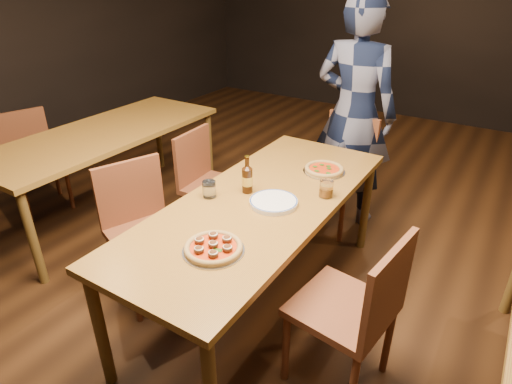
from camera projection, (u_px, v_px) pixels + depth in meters
The scene contains 15 objects.
ground at pixel (260, 300), 2.80m from camera, with size 9.00×9.00×0.00m, color black.
table_main at pixel (261, 210), 2.48m from camera, with size 0.80×2.00×0.75m.
table_left at pixel (104, 139), 3.51m from camera, with size 0.80×2.00×0.75m.
chair_main_nw at pixel (147, 234), 2.65m from camera, with size 0.43×0.43×0.92m, color brown, non-canonical shape.
chair_main_sw at pixel (215, 186), 3.27m from camera, with size 0.42×0.42×0.90m, color brown, non-canonical shape.
chair_main_e at pixel (342, 307), 2.07m from camera, with size 0.44×0.44×0.94m, color brown, non-canonical shape.
chair_end at pixel (336, 173), 3.42m from camera, with size 0.44×0.44×0.95m, color brown, non-canonical shape.
chair_nbr_left at pixel (35, 162), 3.68m from camera, with size 0.42×0.42×0.89m, color brown, non-canonical shape.
pizza_meatball at pixel (213, 247), 1.99m from camera, with size 0.29×0.29×0.05m.
pizza_margherita at pixel (324, 169), 2.77m from camera, with size 0.27×0.27×0.04m.
plate_stack at pixel (274, 202), 2.39m from camera, with size 0.27×0.27×0.03m, color white.
beer_bottle at pixel (247, 180), 2.49m from camera, with size 0.06×0.06×0.22m.
water_glass at pixel (209, 189), 2.46m from camera, with size 0.08×0.08×0.10m, color white.
amber_glass at pixel (326, 189), 2.46m from camera, with size 0.08×0.08×0.10m, color #A85D13.
diner at pixel (354, 113), 3.36m from camera, with size 0.67×0.44×1.82m, color black.
Camera 1 is at (1.13, -1.83, 1.93)m, focal length 30.00 mm.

